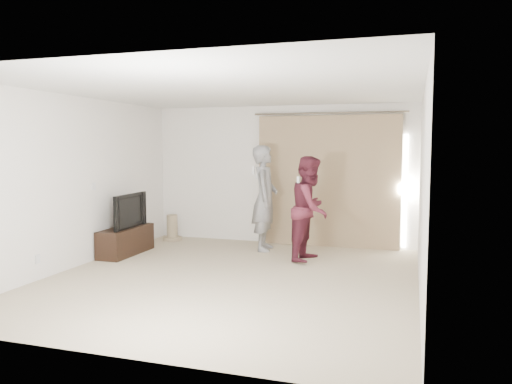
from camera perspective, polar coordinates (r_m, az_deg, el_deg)
floor at (r=7.07m, az=-2.88°, el=-9.84°), size 5.50×5.50×0.00m
wall_back at (r=9.47m, az=2.89°, el=1.97°), size 5.00×0.04×2.60m
wall_left at (r=8.07m, az=-19.82°, el=1.09°), size 0.04×5.50×2.60m
ceiling at (r=6.87m, az=-2.98°, el=11.59°), size 5.00×5.50×0.01m
curtain at (r=9.22m, az=8.28°, el=1.23°), size 2.80×0.11×2.46m
tv_console at (r=8.84m, az=-14.65°, el=-5.42°), size 0.41×1.20×0.46m
tv at (r=8.76m, az=-14.73°, el=-2.07°), size 0.17×1.01×0.58m
scratching_post at (r=9.96m, az=-9.55°, el=-4.29°), size 0.38×0.38×0.50m
person_man at (r=8.81m, az=1.02°, el=-0.69°), size 0.55×0.74×1.86m
person_woman at (r=8.07m, az=6.23°, el=-1.89°), size 0.75×0.90×1.69m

